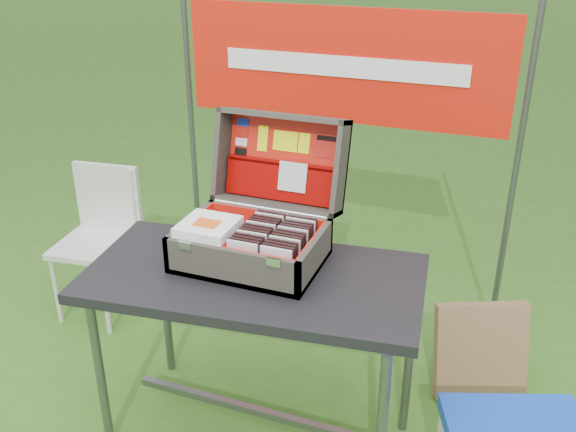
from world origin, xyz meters
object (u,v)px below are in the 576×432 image
at_px(suitcase, 256,197).
at_px(chair, 94,247).
at_px(table, 256,359).
at_px(cardboard_box, 481,350).

height_order(suitcase, chair, suitcase).
bearing_deg(table, cardboard_box, 30.32).
relative_size(suitcase, chair, 0.67).
distance_m(table, suitcase, 0.64).
bearing_deg(suitcase, cardboard_box, 29.12).
relative_size(table, chair, 1.55).
bearing_deg(cardboard_box, suitcase, -174.58).
bearing_deg(table, chair, 148.46).
bearing_deg(suitcase, table, -72.05).
height_order(table, cardboard_box, table).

